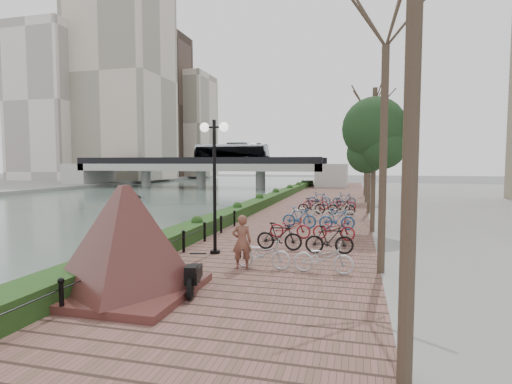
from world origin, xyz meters
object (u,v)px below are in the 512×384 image
(motorcycle, at_px, (194,275))
(boat, at_px, (131,198))
(lamppost, at_px, (214,157))
(pedestrian, at_px, (242,242))
(granite_monument, at_px, (126,239))

(motorcycle, distance_m, boat, 28.80)
(lamppost, distance_m, boat, 25.16)
(pedestrian, height_order, boat, pedestrian)
(granite_monument, xyz_separation_m, motorcycle, (1.54, 0.52, -0.90))
(motorcycle, bearing_deg, granite_monument, -174.57)
(lamppost, xyz_separation_m, motorcycle, (0.97, -4.09, -2.92))
(lamppost, bearing_deg, motorcycle, -76.73)
(motorcycle, distance_m, pedestrian, 2.46)
(granite_monument, distance_m, boat, 28.43)
(pedestrian, bearing_deg, lamppost, -67.87)
(granite_monument, distance_m, motorcycle, 1.86)
(granite_monument, xyz_separation_m, lamppost, (0.57, 4.61, 2.02))
(granite_monument, relative_size, lamppost, 0.95)
(lamppost, bearing_deg, boat, 128.13)
(motorcycle, height_order, pedestrian, pedestrian)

